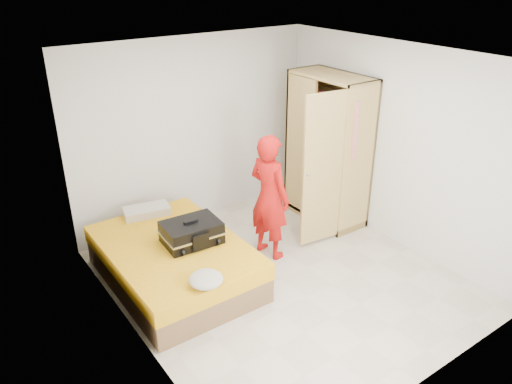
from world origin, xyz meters
TOP-DOWN VIEW (x-y plane):
  - room at (0.00, 0.00)m, footprint 4.00×4.02m
  - bed at (-1.05, 0.70)m, footprint 1.42×2.02m
  - wardrobe at (1.45, 0.86)m, footprint 1.17×1.20m
  - person at (0.22, 0.55)m, footprint 0.49×0.65m
  - suitcase at (-0.85, 0.62)m, footprint 0.69×0.53m
  - round_cushion at (-1.14, -0.20)m, footprint 0.35×0.35m
  - pillow at (-0.99, 1.55)m, footprint 0.62×0.40m

SIDE VIEW (x-z plane):
  - bed at x=-1.05m, z-range 0.00..0.50m
  - pillow at x=-0.99m, z-range 0.50..0.60m
  - round_cushion at x=-1.14m, z-range 0.50..0.63m
  - suitcase at x=-0.85m, z-range 0.48..0.77m
  - person at x=0.22m, z-range 0.00..1.61m
  - wardrobe at x=1.45m, z-range -0.05..2.05m
  - room at x=0.00m, z-range 0.00..2.60m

